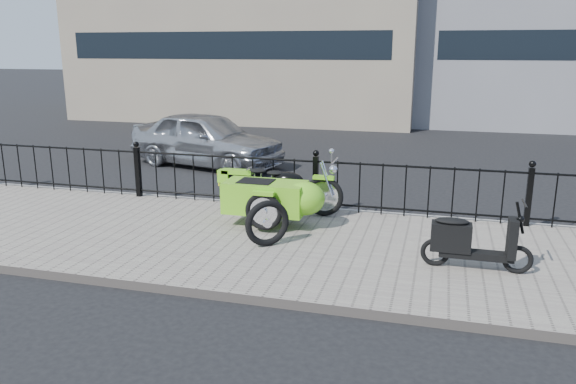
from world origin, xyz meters
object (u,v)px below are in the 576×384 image
(spare_tire, at_px, (267,223))
(scooter, at_px, (469,242))
(sedan_car, at_px, (206,139))
(motorcycle_sidecar, at_px, (278,195))

(spare_tire, bearing_deg, scooter, -2.78)
(spare_tire, height_order, sedan_car, sedan_car)
(motorcycle_sidecar, relative_size, scooter, 1.63)
(motorcycle_sidecar, relative_size, sedan_car, 0.56)
(scooter, height_order, spare_tire, scooter)
(motorcycle_sidecar, distance_m, sedan_car, 5.53)
(motorcycle_sidecar, distance_m, spare_tire, 1.09)
(motorcycle_sidecar, distance_m, scooter, 3.17)
(spare_tire, bearing_deg, sedan_car, 121.10)
(motorcycle_sidecar, height_order, scooter, motorcycle_sidecar)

